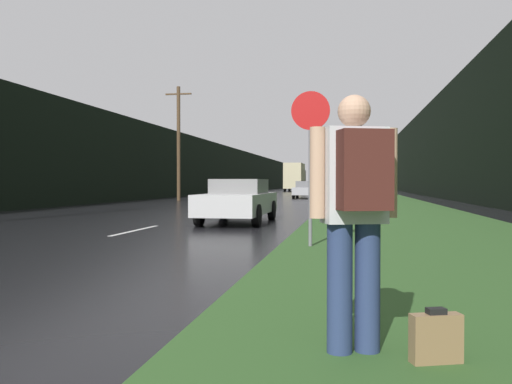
% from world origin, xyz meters
% --- Properties ---
extents(grass_verge, '(6.00, 240.00, 0.02)m').
position_xyz_m(grass_verge, '(7.01, 40.00, 0.01)').
color(grass_verge, '#2D5123').
rests_on(grass_verge, ground_plane).
extents(lane_stripe_c, '(0.12, 3.00, 0.01)m').
position_xyz_m(lane_stripe_c, '(0.00, 12.29, 0.00)').
color(lane_stripe_c, silver).
rests_on(lane_stripe_c, ground_plane).
extents(lane_stripe_d, '(0.12, 3.00, 0.01)m').
position_xyz_m(lane_stripe_d, '(0.00, 19.29, 0.00)').
color(lane_stripe_d, silver).
rests_on(lane_stripe_d, ground_plane).
extents(lane_stripe_e, '(0.12, 3.00, 0.01)m').
position_xyz_m(lane_stripe_e, '(0.00, 26.29, 0.00)').
color(lane_stripe_e, silver).
rests_on(lane_stripe_e, ground_plane).
extents(treeline_far_side, '(2.00, 140.00, 5.54)m').
position_xyz_m(treeline_far_side, '(-10.01, 50.00, 2.77)').
color(treeline_far_side, black).
rests_on(treeline_far_side, ground_plane).
extents(treeline_near_side, '(2.00, 140.00, 8.04)m').
position_xyz_m(treeline_near_side, '(13.01, 50.00, 4.02)').
color(treeline_near_side, black).
rests_on(treeline_near_side, ground_plane).
extents(utility_pole_far, '(1.80, 0.24, 7.66)m').
position_xyz_m(utility_pole_far, '(-6.03, 34.38, 3.96)').
color(utility_pole_far, '#4C3823').
rests_on(utility_pole_far, ground_plane).
extents(stop_sign, '(0.73, 0.07, 2.93)m').
position_xyz_m(stop_sign, '(4.61, 9.53, 1.82)').
color(stop_sign, slate).
rests_on(stop_sign, ground_plane).
extents(hitchhiker_with_backpack, '(0.61, 0.52, 1.83)m').
position_xyz_m(hitchhiker_with_backpack, '(5.38, 3.19, 1.05)').
color(hitchhiker_with_backpack, navy).
rests_on(hitchhiker_with_backpack, ground_plane).
extents(suitcase, '(0.36, 0.21, 0.38)m').
position_xyz_m(suitcase, '(5.91, 3.08, 0.18)').
color(suitcase, olive).
rests_on(suitcase, ground_plane).
extents(car_passing_near, '(1.83, 4.72, 1.32)m').
position_xyz_m(car_passing_near, '(2.00, 15.48, 0.67)').
color(car_passing_near, '#BCBCBC').
rests_on(car_passing_near, ground_plane).
extents(car_passing_far, '(1.90, 4.67, 1.32)m').
position_xyz_m(car_passing_far, '(2.00, 41.49, 0.67)').
color(car_passing_far, '#9E9EA3').
rests_on(car_passing_far, ground_plane).
extents(delivery_truck, '(2.49, 8.54, 3.76)m').
position_xyz_m(delivery_truck, '(-2.00, 72.72, 1.97)').
color(delivery_truck, '#6E684F').
rests_on(delivery_truck, ground_plane).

